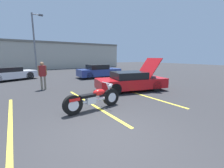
{
  "coord_description": "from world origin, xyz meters",
  "views": [
    {
      "loc": [
        -1.89,
        -2.98,
        2.05
      ],
      "look_at": [
        1.85,
        2.67,
        0.8
      ],
      "focal_mm": 24.0,
      "sensor_mm": 36.0,
      "label": 1
    }
  ],
  "objects_px": {
    "light_pole": "(35,41)",
    "parked_car_mid_right_row": "(10,74)",
    "motorcycle": "(93,99)",
    "show_car_hood_open": "(131,81)",
    "parked_car_right_row": "(99,71)",
    "spectator_midground": "(43,73)"
  },
  "relations": [
    {
      "from": "parked_car_mid_right_row",
      "to": "parked_car_right_row",
      "type": "xyz_separation_m",
      "value": [
        7.33,
        -2.61,
        0.05
      ]
    },
    {
      "from": "parked_car_right_row",
      "to": "spectator_midground",
      "type": "bearing_deg",
      "value": -147.53
    },
    {
      "from": "show_car_hood_open",
      "to": "parked_car_right_row",
      "type": "xyz_separation_m",
      "value": [
        1.11,
        6.21,
        0.04
      ]
    },
    {
      "from": "parked_car_right_row",
      "to": "spectator_midground",
      "type": "distance_m",
      "value": 6.32
    },
    {
      "from": "parked_car_mid_right_row",
      "to": "parked_car_right_row",
      "type": "distance_m",
      "value": 7.78
    },
    {
      "from": "light_pole",
      "to": "parked_car_mid_right_row",
      "type": "relative_size",
      "value": 1.53
    },
    {
      "from": "light_pole",
      "to": "motorcycle",
      "type": "height_order",
      "value": "light_pole"
    },
    {
      "from": "light_pole",
      "to": "parked_car_right_row",
      "type": "bearing_deg",
      "value": -53.84
    },
    {
      "from": "parked_car_mid_right_row",
      "to": "motorcycle",
      "type": "bearing_deg",
      "value": -96.43
    },
    {
      "from": "light_pole",
      "to": "show_car_hood_open",
      "type": "xyz_separation_m",
      "value": [
        3.54,
        -12.57,
        -3.19
      ]
    },
    {
      "from": "light_pole",
      "to": "motorcycle",
      "type": "xyz_separation_m",
      "value": [
        0.08,
        -14.36,
        -3.34
      ]
    },
    {
      "from": "parked_car_mid_right_row",
      "to": "show_car_hood_open",
      "type": "bearing_deg",
      "value": -75.83
    },
    {
      "from": "parked_car_right_row",
      "to": "spectator_midground",
      "type": "relative_size",
      "value": 2.45
    },
    {
      "from": "spectator_midground",
      "to": "parked_car_mid_right_row",
      "type": "bearing_deg",
      "value": 107.54
    },
    {
      "from": "spectator_midground",
      "to": "light_pole",
      "type": "bearing_deg",
      "value": 84.47
    },
    {
      "from": "motorcycle",
      "to": "light_pole",
      "type": "bearing_deg",
      "value": 85.96
    },
    {
      "from": "show_car_hood_open",
      "to": "light_pole",
      "type": "bearing_deg",
      "value": 119.8
    },
    {
      "from": "light_pole",
      "to": "parked_car_right_row",
      "type": "xyz_separation_m",
      "value": [
        4.65,
        -6.36,
        -3.15
      ]
    },
    {
      "from": "light_pole",
      "to": "parked_car_mid_right_row",
      "type": "height_order",
      "value": "light_pole"
    },
    {
      "from": "motorcycle",
      "to": "show_car_hood_open",
      "type": "xyz_separation_m",
      "value": [
        3.46,
        1.79,
        0.15
      ]
    },
    {
      "from": "motorcycle",
      "to": "spectator_midground",
      "type": "relative_size",
      "value": 1.41
    },
    {
      "from": "parked_car_right_row",
      "to": "spectator_midground",
      "type": "xyz_separation_m",
      "value": [
        -5.55,
        -2.99,
        0.42
      ]
    }
  ]
}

